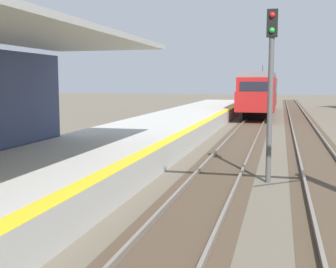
{
  "coord_description": "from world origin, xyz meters",
  "views": [
    {
      "loc": [
        3.8,
        3.02,
        3.09
      ],
      "look_at": [
        1.75,
        10.96,
        2.1
      ],
      "focal_mm": 46.61,
      "sensor_mm": 36.0,
      "label": 1
    }
  ],
  "objects": [
    {
      "name": "station_platform",
      "position": [
        -2.5,
        16.0,
        0.45
      ],
      "size": [
        5.0,
        80.0,
        0.91
      ],
      "color": "#B7B5AD",
      "rests_on": "ground"
    },
    {
      "name": "track_pair_middle",
      "position": [
        5.3,
        20.0,
        0.05
      ],
      "size": [
        2.34,
        120.0,
        0.16
      ],
      "color": "#4C3D2D",
      "rests_on": "ground"
    },
    {
      "name": "rail_signal_post",
      "position": [
        3.49,
        16.51,
        3.19
      ],
      "size": [
        0.32,
        0.34,
        5.2
      ],
      "color": "#4C4C4C",
      "rests_on": "ground"
    },
    {
      "name": "approaching_train",
      "position": [
        1.9,
        45.38,
        2.18
      ],
      "size": [
        2.93,
        19.6,
        4.76
      ],
      "color": "maroon",
      "rests_on": "ground"
    },
    {
      "name": "track_pair_nearest_platform",
      "position": [
        1.9,
        20.0,
        0.05
      ],
      "size": [
        2.34,
        120.0,
        0.16
      ],
      "color": "#4C3D2D",
      "rests_on": "ground"
    }
  ]
}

